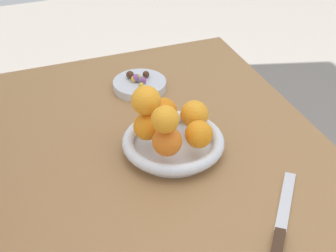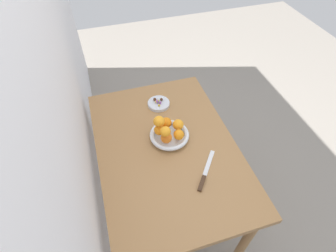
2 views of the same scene
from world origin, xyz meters
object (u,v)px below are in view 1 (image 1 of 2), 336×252
orange_3 (167,141)px  candy_ball_7 (141,85)px  orange_4 (199,134)px  candy_ball_3 (143,80)px  fruit_bowl (173,143)px  orange_1 (163,112)px  orange_5 (165,120)px  orange_2 (147,127)px  candy_dish (140,85)px  knife (281,225)px  dining_table (168,201)px  orange_0 (194,114)px  candy_ball_4 (146,74)px  orange_6 (146,100)px  candy_ball_1 (136,78)px  candy_ball_2 (134,79)px  candy_ball_5 (138,78)px  candy_ball_0 (140,79)px  candy_ball_6 (130,75)px

orange_3 → candy_ball_7: orange_3 is taller
orange_4 → candy_ball_3: 0.32m
fruit_bowl → orange_3: (-0.05, 0.03, 0.05)m
orange_1 → candy_ball_7: 0.20m
orange_5 → orange_2: bearing=11.2°
orange_5 → candy_ball_7: size_ratio=3.77×
candy_dish → knife: 0.57m
dining_table → candy_ball_7: candy_ball_7 is taller
knife → candy_ball_3: bearing=8.6°
orange_0 → candy_ball_4: (0.27, 0.02, -0.04)m
fruit_bowl → orange_6: (0.02, 0.05, 0.11)m
orange_6 → candy_ball_4: size_ratio=3.43×
candy_ball_7 → candy_ball_1: bearing=3.9°
fruit_bowl → candy_ball_7: bearing=-2.0°
fruit_bowl → candy_ball_4: same height
orange_2 → candy_dish: bearing=-14.4°
orange_5 → candy_ball_2: orange_5 is taller
candy_dish → candy_ball_7: bearing=169.6°
candy_ball_2 → candy_ball_5: candy_ball_5 is taller
candy_ball_0 → knife: 0.57m
candy_dish → candy_ball_7: candy_ball_7 is taller
orange_0 → dining_table: bearing=130.4°
candy_ball_1 → orange_6: bearing=167.4°
orange_1 → candy_ball_4: orange_1 is taller
candy_ball_4 → candy_ball_6: candy_ball_6 is taller
candy_ball_4 → candy_ball_2: bearing=107.3°
candy_ball_3 → candy_ball_4: (0.03, -0.02, 0.00)m
orange_1 → orange_6: (-0.03, 0.05, 0.06)m
candy_ball_0 → candy_ball_3: bearing=-150.3°
candy_ball_1 → candy_ball_4: bearing=-68.5°
orange_0 → knife: (-0.30, -0.05, -0.07)m
candy_ball_7 → candy_dish: bearing=-10.4°
orange_5 → orange_6: (0.08, 0.01, 0.00)m
candy_ball_4 → candy_ball_5: size_ratio=0.90×
fruit_bowl → candy_ball_4: size_ratio=12.33×
candy_ball_0 → candy_ball_6: bearing=32.6°
orange_2 → candy_ball_3: bearing=-16.2°
candy_ball_0 → candy_ball_4: (0.02, -0.02, 0.00)m
orange_4 → candy_ball_5: orange_4 is taller
orange_5 → candy_ball_6: bearing=-5.6°
dining_table → candy_ball_1: size_ratio=51.79×
candy_ball_0 → candy_ball_2: (0.01, 0.01, 0.00)m
knife → orange_3: bearing=30.6°
orange_1 → candy_ball_3: bearing=-6.0°
orange_5 → candy_ball_6: (0.36, -0.04, -0.10)m
dining_table → orange_5: 0.22m
candy_ball_0 → orange_3: bearing=171.6°
orange_2 → candy_ball_6: (0.29, -0.05, -0.04)m
candy_dish → orange_0: size_ratio=2.24×
orange_0 → candy_ball_3: 0.25m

